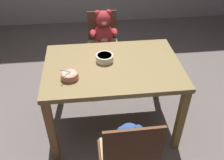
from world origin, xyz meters
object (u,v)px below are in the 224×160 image
(teddy_chair_near_front, at_px, (128,153))
(porridge_bowl_cream_center, at_px, (105,58))
(teddy_chair_far_center, at_px, (104,37))
(porridge_bowl_terracotta_near_left, at_px, (70,75))
(dining_table, at_px, (113,74))

(teddy_chair_near_front, distance_m, porridge_bowl_cream_center, 0.89)
(teddy_chair_far_center, distance_m, porridge_bowl_terracotta_near_left, 1.02)
(teddy_chair_far_center, relative_size, porridge_bowl_cream_center, 5.83)
(teddy_chair_near_front, height_order, teddy_chair_far_center, teddy_chair_near_front)
(teddy_chair_near_front, distance_m, teddy_chair_far_center, 1.58)
(porridge_bowl_cream_center, xyz_separation_m, porridge_bowl_terracotta_near_left, (-0.30, -0.22, -0.00))
(porridge_bowl_cream_center, bearing_deg, dining_table, -47.42)
(teddy_chair_near_front, relative_size, teddy_chair_far_center, 1.04)
(dining_table, bearing_deg, porridge_bowl_terracotta_near_left, -157.64)
(teddy_chair_near_front, height_order, porridge_bowl_cream_center, teddy_chair_near_front)
(dining_table, height_order, porridge_bowl_cream_center, porridge_bowl_cream_center)
(dining_table, height_order, teddy_chair_near_front, teddy_chair_near_front)
(porridge_bowl_cream_center, bearing_deg, teddy_chair_near_front, -84.92)
(dining_table, distance_m, porridge_bowl_terracotta_near_left, 0.41)
(teddy_chair_near_front, bearing_deg, teddy_chair_far_center, 0.24)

